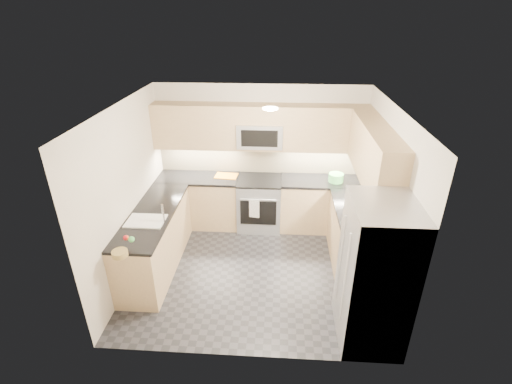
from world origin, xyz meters
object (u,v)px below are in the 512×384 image
microwave (260,135)px  refrigerator (375,274)px  utensil_bowl (336,178)px  gas_range (259,204)px  fruit_basket (120,254)px  cutting_board (226,176)px

microwave → refrigerator: 3.04m
microwave → utensil_bowl: microwave is taller
gas_range → fruit_basket: size_ratio=4.77×
utensil_bowl → fruit_basket: 3.67m
gas_range → refrigerator: size_ratio=0.51×
refrigerator → fruit_basket: 3.00m
microwave → fruit_basket: bearing=-122.2°
microwave → cutting_board: 0.96m
microwave → fruit_basket: (-1.54, -2.45, -0.73)m
refrigerator → utensil_bowl: bearing=93.4°
gas_range → microwave: microwave is taller
gas_range → microwave: 1.25m
gas_range → utensil_bowl: 1.42m
gas_range → fruit_basket: 2.84m
cutting_board → fruit_basket: (-0.95, -2.41, 0.03)m
refrigerator → utensil_bowl: size_ratio=7.15×
gas_range → refrigerator: 2.86m
gas_range → fruit_basket: (-1.54, -2.32, 0.52)m
fruit_basket → gas_range: bearing=56.4°
utensil_bowl → fruit_basket: bearing=-141.0°
cutting_board → fruit_basket: fruit_basket is taller
utensil_bowl → cutting_board: (-1.90, 0.10, -0.07)m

